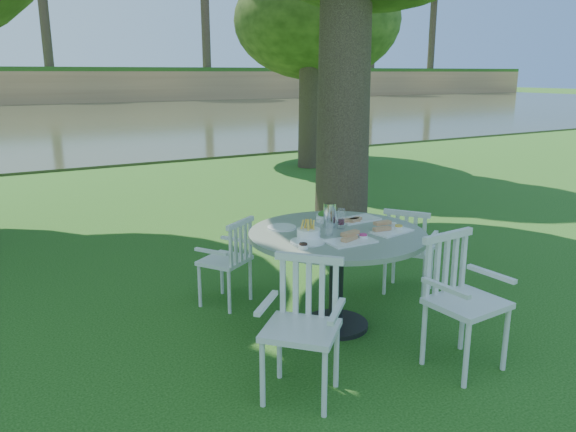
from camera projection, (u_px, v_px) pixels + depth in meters
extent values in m
plane|color=#133F0D|center=(299.00, 310.00, 5.17)|extent=(140.00, 140.00, 0.00)
cylinder|color=black|center=(335.00, 324.00, 4.83)|extent=(0.56, 0.56, 0.04)
cylinder|color=black|center=(336.00, 280.00, 4.73)|extent=(0.12, 0.12, 0.77)
cylinder|color=gray|center=(337.00, 234.00, 4.63)|extent=(1.47, 1.47, 0.04)
cylinder|color=silver|center=(431.00, 269.00, 5.63)|extent=(0.03, 0.03, 0.43)
cylinder|color=silver|center=(394.00, 263.00, 5.78)|extent=(0.03, 0.03, 0.43)
cylinder|color=silver|center=(424.00, 280.00, 5.33)|extent=(0.03, 0.03, 0.43)
cylinder|color=silver|center=(385.00, 274.00, 5.48)|extent=(0.03, 0.03, 0.43)
cube|color=silver|center=(409.00, 249.00, 5.50)|extent=(0.58, 0.59, 0.04)
cube|color=silver|center=(406.00, 234.00, 5.28)|extent=(0.28, 0.38, 0.44)
cylinder|color=silver|center=(222.00, 274.00, 5.50)|extent=(0.03, 0.03, 0.41)
cylinder|color=silver|center=(200.00, 286.00, 5.19)|extent=(0.03, 0.03, 0.41)
cylinder|color=silver|center=(250.00, 280.00, 5.36)|extent=(0.03, 0.03, 0.41)
cylinder|color=silver|center=(229.00, 292.00, 5.04)|extent=(0.03, 0.03, 0.41)
cube|color=silver|center=(225.00, 260.00, 5.22)|extent=(0.56, 0.54, 0.04)
cube|color=silver|center=(241.00, 243.00, 5.09)|extent=(0.37, 0.25, 0.42)
cylinder|color=silver|center=(262.00, 374.00, 3.62)|extent=(0.04, 0.04, 0.46)
cylinder|color=silver|center=(324.00, 384.00, 3.51)|extent=(0.04, 0.04, 0.46)
cylinder|color=silver|center=(279.00, 348.00, 3.97)|extent=(0.04, 0.04, 0.46)
cylinder|color=silver|center=(336.00, 356.00, 3.85)|extent=(0.04, 0.04, 0.46)
cube|color=silver|center=(301.00, 330.00, 3.68)|extent=(0.64, 0.64, 0.04)
cube|color=silver|center=(309.00, 288.00, 3.81)|extent=(0.35, 0.37, 0.47)
cylinder|color=silver|center=(466.00, 355.00, 3.84)|extent=(0.04, 0.04, 0.49)
cylinder|color=silver|center=(506.00, 339.00, 4.07)|extent=(0.04, 0.04, 0.49)
cylinder|color=silver|center=(424.00, 334.00, 4.15)|extent=(0.04, 0.04, 0.49)
cylinder|color=silver|center=(462.00, 320.00, 4.38)|extent=(0.04, 0.04, 0.49)
cube|color=silver|center=(467.00, 303.00, 4.05)|extent=(0.52, 0.48, 0.04)
cube|color=silver|center=(446.00, 265.00, 4.16)|extent=(0.50, 0.07, 0.50)
cube|color=white|center=(351.00, 241.00, 4.35)|extent=(0.38, 0.24, 0.01)
cube|color=white|center=(392.00, 231.00, 4.62)|extent=(0.37, 0.25, 0.01)
cube|color=white|center=(358.00, 219.00, 4.99)|extent=(0.39, 0.23, 0.02)
cylinder|color=white|center=(308.00, 242.00, 4.34)|extent=(0.27, 0.27, 0.01)
cylinder|color=white|center=(282.00, 227.00, 4.74)|extent=(0.24, 0.24, 0.01)
cylinder|color=white|center=(309.00, 233.00, 4.46)|extent=(0.19, 0.19, 0.07)
cylinder|color=white|center=(327.00, 218.00, 4.95)|extent=(0.18, 0.18, 0.06)
cylinder|color=silver|center=(330.00, 215.00, 4.74)|extent=(0.10, 0.10, 0.21)
cylinder|color=white|center=(341.00, 219.00, 4.70)|extent=(0.06, 0.06, 0.17)
cylinder|color=white|center=(318.00, 226.00, 4.62)|extent=(0.06, 0.06, 0.10)
cylinder|color=white|center=(329.00, 230.00, 4.51)|extent=(0.06, 0.06, 0.10)
cylinder|color=white|center=(363.00, 237.00, 4.43)|extent=(0.07, 0.07, 0.03)
cylinder|color=white|center=(399.00, 228.00, 4.68)|extent=(0.08, 0.08, 0.03)
cylinder|color=white|center=(393.00, 226.00, 4.76)|extent=(0.07, 0.07, 0.03)
cylinder|color=white|center=(303.00, 247.00, 4.18)|extent=(0.07, 0.07, 0.03)
ellipsoid|color=#213711|center=(310.00, 17.00, 12.20)|extent=(3.52, 3.52, 2.46)
cube|color=#2F351F|center=(25.00, 123.00, 24.42)|extent=(100.00, 28.00, 0.12)
cylinder|color=black|center=(367.00, 0.00, 52.51)|extent=(0.70, 0.70, 13.00)
cylinder|color=black|center=(437.00, 6.00, 56.90)|extent=(0.70, 0.70, 13.00)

